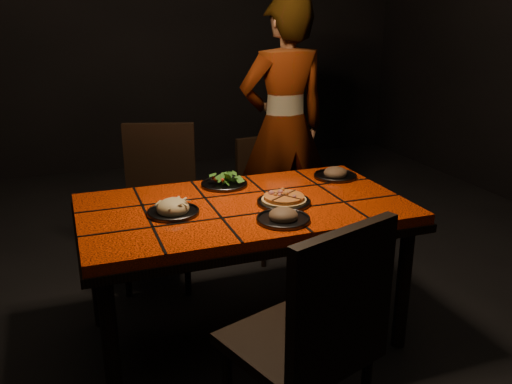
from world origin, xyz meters
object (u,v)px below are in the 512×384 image
object	(u,v)px
chair_far_left	(159,193)
plate_pizza	(284,200)
diner	(284,127)
plate_pasta	(173,210)
dining_table	(244,218)
chair_near	(316,334)
chair_far_right	(266,188)

from	to	relation	value
chair_far_left	plate_pizza	bearing A→B (deg)	-45.43
diner	plate_pasta	bearing A→B (deg)	44.03
dining_table	diner	bearing A→B (deg)	57.79
chair_near	plate_pasta	world-z (taller)	chair_near
diner	plate_pizza	bearing A→B (deg)	65.16
dining_table	chair_near	bearing A→B (deg)	-93.21
chair_near	chair_far_right	distance (m)	1.98
dining_table	chair_near	distance (m)	0.93
diner	chair_near	bearing A→B (deg)	68.27
chair_far_left	diner	bearing A→B (deg)	29.05
chair_near	chair_far_left	distance (m)	1.78
chair_near	plate_pasta	bearing A→B (deg)	-90.06
chair_near	chair_far_left	xyz separation A→B (m)	(-0.23, 1.77, -0.02)
chair_near	chair_far_right	size ratio (longest dim) A/B	1.23
chair_far_left	plate_pasta	bearing A→B (deg)	-77.94
chair_far_right	diner	xyz separation A→B (m)	(0.15, 0.05, 0.42)
chair_near	plate_pizza	xyz separation A→B (m)	(0.24, 0.86, 0.18)
diner	plate_pizza	size ratio (longest dim) A/B	5.75
chair_far_left	plate_pasta	xyz separation A→B (m)	(-0.08, -0.86, 0.20)
plate_pasta	diner	bearing A→B (deg)	46.09
dining_table	chair_far_left	bearing A→B (deg)	108.26
plate_pizza	dining_table	bearing A→B (deg)	159.47
plate_pizza	chair_near	bearing A→B (deg)	-105.53
plate_pizza	plate_pasta	xyz separation A→B (m)	(-0.55, 0.05, 0.00)
dining_table	plate_pizza	distance (m)	0.22
plate_pasta	plate_pizza	bearing A→B (deg)	-5.33
chair_near	diner	xyz separation A→B (m)	(0.70, 1.96, 0.30)
chair_near	chair_far_right	xyz separation A→B (m)	(0.55, 1.90, -0.11)
chair_far_left	plate_pasta	world-z (taller)	chair_far_left
chair_far_left	diner	distance (m)	1.00
diner	plate_pasta	distance (m)	1.46
chair_near	plate_pasta	xyz separation A→B (m)	(-0.31, 0.91, 0.19)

